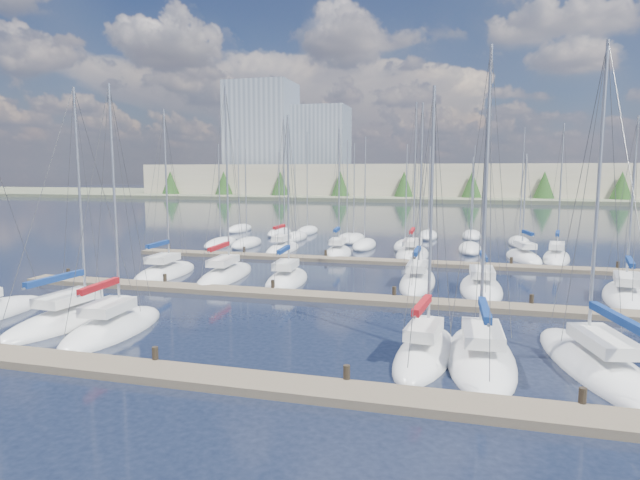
% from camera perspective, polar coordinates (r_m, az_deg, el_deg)
% --- Properties ---
extents(ground, '(400.00, 400.00, 0.00)m').
position_cam_1_polar(ground, '(76.50, 8.97, 1.29)').
color(ground, '#181E30').
rests_on(ground, ground).
extents(dock_near, '(44.00, 1.93, 1.10)m').
position_cam_1_polar(dock_near, '(20.91, -8.84, -14.68)').
color(dock_near, '#6B5E4C').
rests_on(dock_near, ground).
extents(dock_mid, '(44.00, 1.93, 1.10)m').
position_cam_1_polar(dock_mid, '(33.59, 0.90, -6.10)').
color(dock_mid, '#6B5E4C').
rests_on(dock_mid, ground).
extents(dock_far, '(44.00, 1.93, 1.10)m').
position_cam_1_polar(dock_far, '(47.02, 5.07, -2.24)').
color(dock_far, '#6B5E4C').
rests_on(dock_far, ground).
extents(sailboat_d, '(3.11, 7.56, 12.24)m').
position_cam_1_polar(sailboat_d, '(23.92, 11.13, -11.75)').
color(sailboat_d, white).
rests_on(sailboat_d, ground).
extents(sailboat_e, '(3.13, 8.82, 13.80)m').
position_cam_1_polar(sailboat_e, '(23.99, 16.76, -11.90)').
color(sailboat_e, white).
rests_on(sailboat_e, ground).
extents(sailboat_h, '(3.48, 8.11, 13.38)m').
position_cam_1_polar(sailboat_h, '(43.14, -16.16, -3.34)').
color(sailboat_h, white).
rests_on(sailboat_h, ground).
extents(sailboat_b, '(3.56, 9.76, 13.08)m').
position_cam_1_polar(sailboat_b, '(31.84, -24.62, -7.50)').
color(sailboat_b, white).
rests_on(sailboat_b, ground).
extents(sailboat_p, '(3.20, 9.09, 15.11)m').
position_cam_1_polar(sailboat_p, '(51.39, 9.84, -1.47)').
color(sailboat_p, white).
rests_on(sailboat_p, ground).
extents(sailboat_m, '(4.28, 9.03, 12.11)m').
position_cam_1_polar(sailboat_m, '(38.84, 29.84, -5.21)').
color(sailboat_m, white).
rests_on(sailboat_m, ground).
extents(sailboat_c, '(3.35, 7.86, 12.93)m').
position_cam_1_polar(sailboat_c, '(28.97, -21.18, -8.74)').
color(sailboat_c, white).
rests_on(sailboat_c, ground).
extents(sailboat_k, '(2.47, 8.88, 13.46)m').
position_cam_1_polar(sailboat_k, '(38.74, 10.37, -4.35)').
color(sailboat_k, white).
rests_on(sailboat_k, ground).
extents(sailboat_j, '(3.22, 7.61, 12.63)m').
position_cam_1_polar(sailboat_j, '(38.68, -3.55, -4.27)').
color(sailboat_j, white).
rests_on(sailboat_j, ground).
extents(sailboat_n, '(2.33, 7.69, 13.94)m').
position_cam_1_polar(sailboat_n, '(53.91, -4.01, -0.95)').
color(sailboat_n, white).
rests_on(sailboat_n, ground).
extents(sailboat_i, '(3.27, 9.45, 15.02)m').
position_cam_1_polar(sailboat_i, '(40.96, -10.04, -3.70)').
color(sailboat_i, white).
rests_on(sailboat_i, ground).
extents(sailboat_l, '(2.99, 8.47, 12.74)m').
position_cam_1_polar(sailboat_l, '(37.57, 16.79, -4.93)').
color(sailboat_l, white).
rests_on(sailboat_l, ground).
extents(sailboat_q, '(3.78, 7.21, 10.28)m').
position_cam_1_polar(sailboat_q, '(52.02, 20.90, -1.74)').
color(sailboat_q, white).
rests_on(sailboat_q, ground).
extents(sailboat_f, '(4.81, 10.14, 13.80)m').
position_cam_1_polar(sailboat_f, '(24.84, 27.38, -11.76)').
color(sailboat_f, white).
rests_on(sailboat_f, ground).
extents(sailboat_r, '(3.59, 8.09, 12.92)m').
position_cam_1_polar(sailboat_r, '(52.87, 23.90, -1.74)').
color(sailboat_r, white).
rests_on(sailboat_r, ground).
extents(sailboat_o, '(2.94, 6.87, 12.79)m').
position_cam_1_polar(sailboat_o, '(51.21, 1.92, -1.38)').
color(sailboat_o, white).
rests_on(sailboat_o, ground).
extents(distant_boats, '(36.93, 20.75, 13.30)m').
position_cam_1_polar(distant_boats, '(61.18, 3.30, 0.14)').
color(distant_boats, '#9EA0A5').
rests_on(distant_boats, ground).
extents(shoreline, '(400.00, 60.00, 38.00)m').
position_cam_1_polar(shoreline, '(166.80, 7.77, 7.11)').
color(shoreline, '#666B51').
rests_on(shoreline, ground).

